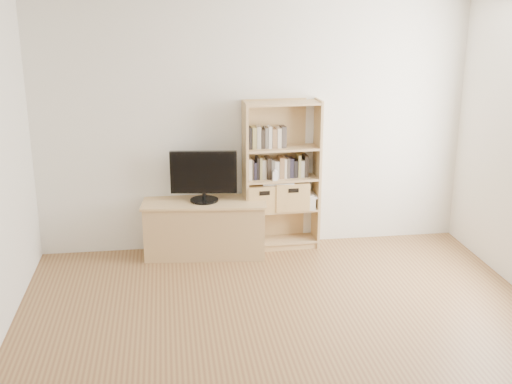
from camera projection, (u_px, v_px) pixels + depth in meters
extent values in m
cube|color=brown|center=(302.00, 369.00, 4.67)|extent=(4.50, 5.00, 0.01)
cube|color=silver|center=(254.00, 126.00, 6.65)|extent=(4.50, 0.02, 2.60)
cube|color=tan|center=(205.00, 229.00, 6.66)|extent=(1.26, 0.58, 0.56)
cube|color=tan|center=(281.00, 176.00, 6.70)|extent=(0.80, 0.32, 1.59)
cube|color=black|center=(204.00, 176.00, 6.49)|extent=(0.68, 0.14, 0.53)
cube|color=#C2B29B|center=(281.00, 168.00, 6.70)|extent=(0.78, 0.22, 0.21)
cube|color=#C2B29B|center=(265.00, 138.00, 6.57)|extent=(0.38, 0.14, 0.20)
cube|color=white|center=(275.00, 176.00, 6.60)|extent=(0.05, 0.03, 0.10)
cube|color=#AD874E|center=(262.00, 197.00, 6.73)|extent=(0.36, 0.30, 0.28)
cube|color=#AD874E|center=(290.00, 194.00, 6.78)|extent=(0.37, 0.30, 0.29)
cube|color=white|center=(278.00, 182.00, 6.71)|extent=(0.35, 0.26, 0.03)
cube|color=silver|center=(306.00, 201.00, 6.83)|extent=(0.24, 0.31, 0.13)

